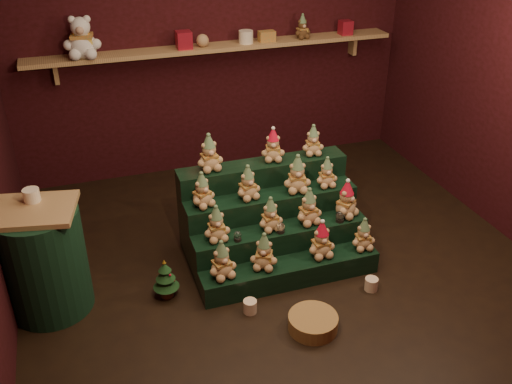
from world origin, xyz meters
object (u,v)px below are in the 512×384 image
object	(u,v)px
side_table	(44,260)
snow_globe_b	(281,228)
mug_right	(371,284)
white_bear	(81,31)
riser_tier_front	(290,272)
wicker_basket	(313,323)
mini_christmas_tree	(166,279)
snow_globe_a	(238,236)
mug_left	(250,306)
brown_bear	(302,27)
snow_globe_c	(340,216)

from	to	relation	value
side_table	snow_globe_b	bearing A→B (deg)	7.14
mug_right	white_bear	xyz separation A→B (m)	(-1.76, 2.31, 1.50)
riser_tier_front	wicker_basket	size ratio (longest dim) A/B	4.05
side_table	mini_christmas_tree	xyz separation A→B (m)	(0.80, -0.15, -0.25)
snow_globe_b	mug_right	bearing A→B (deg)	-37.67
snow_globe_a	wicker_basket	world-z (taller)	snow_globe_a
mug_left	brown_bear	bearing A→B (deg)	60.30
side_table	white_bear	size ratio (longest dim) A/B	1.80
riser_tier_front	wicker_basket	distance (m)	0.54
riser_tier_front	white_bear	world-z (taller)	white_bear
mini_christmas_tree	mug_left	size ratio (longest dim) A/B	3.32
snow_globe_c	brown_bear	xyz separation A→B (m)	(0.41, 1.87, 1.03)
white_bear	brown_bear	bearing A→B (deg)	8.48
side_table	brown_bear	world-z (taller)	brown_bear
riser_tier_front	snow_globe_a	distance (m)	0.51
snow_globe_a	snow_globe_c	distance (m)	0.84
mug_left	white_bear	xyz separation A→B (m)	(-0.82, 2.26, 1.50)
mini_christmas_tree	wicker_basket	distance (m)	1.12
snow_globe_a	side_table	world-z (taller)	side_table
brown_bear	snow_globe_b	bearing A→B (deg)	-124.02
snow_globe_a	snow_globe_b	world-z (taller)	snow_globe_b
mug_left	white_bear	distance (m)	2.83
snow_globe_b	side_table	world-z (taller)	side_table
snow_globe_c	wicker_basket	world-z (taller)	snow_globe_c
white_bear	snow_globe_c	bearing A→B (deg)	-39.38
snow_globe_a	snow_globe_c	world-z (taller)	snow_globe_c
side_table	mug_right	distance (m)	2.38
mug_right	mug_left	bearing A→B (deg)	176.87
white_bear	brown_bear	distance (m)	2.11
snow_globe_b	mug_right	distance (m)	0.81
wicker_basket	white_bear	distance (m)	3.19
snow_globe_a	side_table	bearing A→B (deg)	174.52
mini_christmas_tree	white_bear	bearing A→B (deg)	98.54
riser_tier_front	mug_left	world-z (taller)	riser_tier_front
mug_left	mug_right	xyz separation A→B (m)	(0.95, -0.05, 0.00)
snow_globe_c	mug_left	world-z (taller)	snow_globe_c
snow_globe_c	mug_right	world-z (taller)	snow_globe_c
side_table	mini_christmas_tree	bearing A→B (deg)	0.73
mug_right	wicker_basket	xyz separation A→B (m)	(-0.59, -0.25, 0.00)
snow_globe_c	wicker_basket	xyz separation A→B (m)	(-0.52, -0.69, -0.35)
riser_tier_front	mug_right	world-z (taller)	riser_tier_front
side_table	white_bear	distance (m)	2.14
mini_christmas_tree	wicker_basket	bearing A→B (deg)	-37.05
snow_globe_a	snow_globe_b	bearing A→B (deg)	0.00
side_table	brown_bear	size ratio (longest dim) A/B	3.59
white_bear	side_table	bearing A→B (deg)	-98.24
riser_tier_front	snow_globe_a	size ratio (longest dim) A/B	17.72
riser_tier_front	snow_globe_a	bearing A→B (deg)	156.54
snow_globe_c	mug_left	bearing A→B (deg)	-155.91
wicker_basket	mug_left	bearing A→B (deg)	139.69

